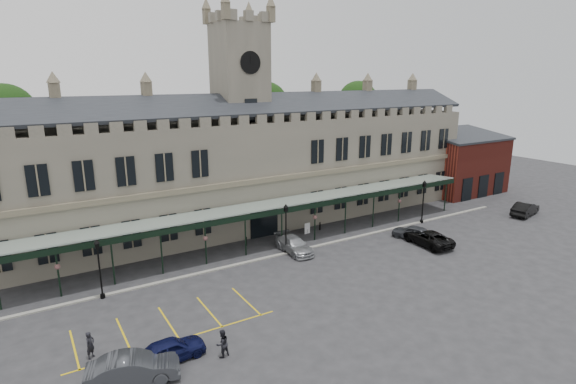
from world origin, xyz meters
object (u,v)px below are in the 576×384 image
car_right_b (525,209)px  person_a (90,345)px  lamp_post_mid (286,224)px  traffic_cone (427,233)px  lamp_post_right (423,198)px  car_left_a (171,350)px  person_b (222,343)px  car_right_a (413,232)px  lamp_post_left (99,264)px  car_van (428,238)px  station_building (243,169)px  car_left_b (133,369)px  car_taxi (294,245)px  clock_tower (241,110)px  sign_board (307,228)px

car_right_b → person_a: bearing=80.7°
lamp_post_mid → traffic_cone: size_ratio=7.05×
lamp_post_right → person_a: size_ratio=2.95×
car_left_a → car_right_b: size_ratio=0.82×
person_b → car_right_a: bearing=-174.9°
traffic_cone → person_a: size_ratio=0.41×
lamp_post_left → lamp_post_mid: 16.79m
lamp_post_mid → person_a: size_ratio=2.87×
car_van → person_a: person_a is taller
lamp_post_right → car_right_a: lamp_post_right is taller
station_building → car_right_b: bearing=-26.0°
car_left_b → car_right_a: size_ratio=1.17×
lamp_post_right → car_taxi: size_ratio=1.01×
station_building → car_taxi: bearing=-87.9°
car_taxi → car_right_a: bearing=-14.8°
clock_tower → lamp_post_right: bearing=-30.7°
car_van → traffic_cone: bearing=-135.4°
car_taxi → car_van: 13.74m
car_left_b → car_right_a: (30.50, 8.24, -0.10)m
lamp_post_mid → traffic_cone: (15.52, -3.67, -2.62)m
sign_board → car_right_b: size_ratio=0.24×
car_taxi → car_van: car_van is taller
lamp_post_mid → car_left_b: 20.77m
car_right_a → person_b: size_ratio=2.41×
clock_tower → person_a: (-19.20, -18.51, -12.24)m
car_right_a → sign_board: bearing=-62.9°
station_building → traffic_cone: (15.03, -14.01, -6.12)m
lamp_post_left → person_a: bearing=-104.0°
car_left_b → station_building: bearing=-24.3°
lamp_post_left → car_right_a: (30.27, -3.13, -2.13)m
lamp_post_mid → car_left_b: (-17.01, -11.72, -2.13)m
lamp_post_right → lamp_post_mid: bearing=179.3°
traffic_cone → car_left_b: 33.52m
lamp_post_mid → person_a: (-18.71, -8.09, -2.10)m
car_taxi → car_van: (12.62, -5.45, 0.03)m
station_building → lamp_post_left: station_building is taller
person_a → person_b: bearing=-73.1°
car_left_b → car_taxi: bearing=-42.8°
sign_board → car_right_b: car_right_b is taller
lamp_post_left → car_taxi: 17.79m
traffic_cone → car_left_a: car_left_a is taller
car_left_b → person_a: bearing=39.2°
lamp_post_right → car_taxi: lamp_post_right is taller
lamp_post_left → person_a: 8.22m
clock_tower → car_left_a: (-15.09, -21.28, -12.40)m
car_taxi → car_van: size_ratio=0.93×
traffic_cone → car_taxi: (-14.65, 3.62, 0.39)m
person_a → person_b: size_ratio=0.97×
sign_board → car_right_a: 11.17m
car_right_a → person_a: 32.53m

